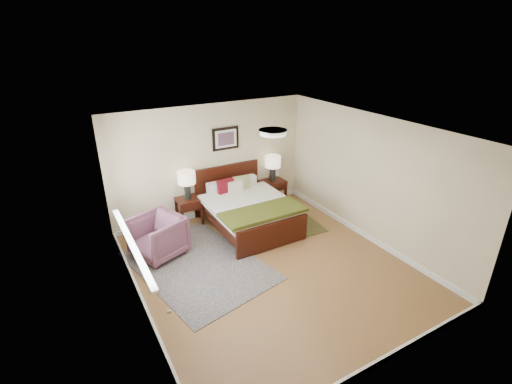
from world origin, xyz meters
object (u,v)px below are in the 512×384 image
bed (247,206)px  rug_persian (199,265)px  armchair (158,237)px  lamp_left (187,180)px  nightstand_right (273,189)px  lamp_right (273,163)px  nightstand_left (189,204)px

bed → rug_persian: (-1.45, -0.83, -0.50)m
armchair → bed: bearing=73.4°
bed → armchair: size_ratio=2.36×
lamp_left → rug_persian: (-0.43, -1.60, -1.02)m
armchair → rug_persian: bearing=15.5°
armchair → nightstand_right: bearing=85.8°
lamp_left → bed: bearing=-37.1°
lamp_right → armchair: 3.25m
bed → nightstand_right: (1.10, 0.76, -0.15)m
rug_persian → lamp_right: bearing=20.5°
nightstand_left → lamp_right: 2.19m
nightstand_left → lamp_left: 0.56m
nightstand_right → rug_persian: bearing=-148.1°
armchair → rug_persian: (0.51, -0.70, -0.39)m
bed → lamp_right: (1.10, 0.77, 0.51)m
lamp_right → rug_persian: (-2.55, -1.60, -1.01)m
lamp_left → armchair: bearing=-136.2°
armchair → lamp_left: bearing=113.4°
bed → lamp_right: bearing=35.0°
bed → rug_persian: size_ratio=0.77×
armchair → nightstand_left: bearing=112.7°
bed → nightstand_left: size_ratio=3.44×
nightstand_right → nightstand_left: bearing=-179.8°
nightstand_left → armchair: size_ratio=0.69×
lamp_left → rug_persian: size_ratio=0.23×
lamp_left → lamp_right: bearing=0.0°
nightstand_right → lamp_left: bearing=179.7°
rug_persian → bed: bearing=18.2°
nightstand_right → armchair: size_ratio=0.68×
bed → lamp_right: size_ratio=3.33×
nightstand_left → lamp_left: (0.00, 0.02, 0.56)m
lamp_right → armchair: lamp_right is taller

